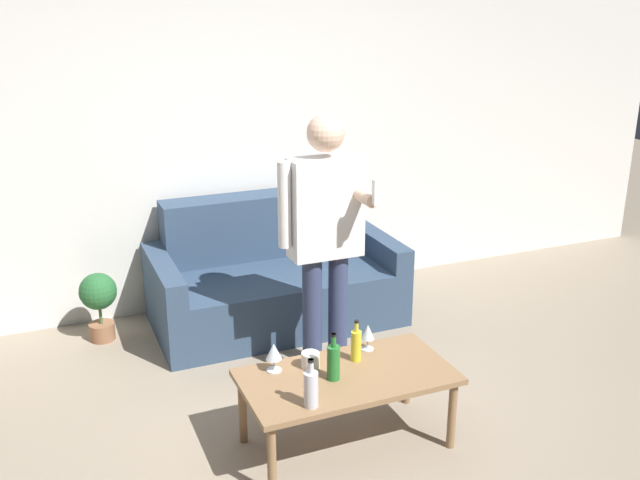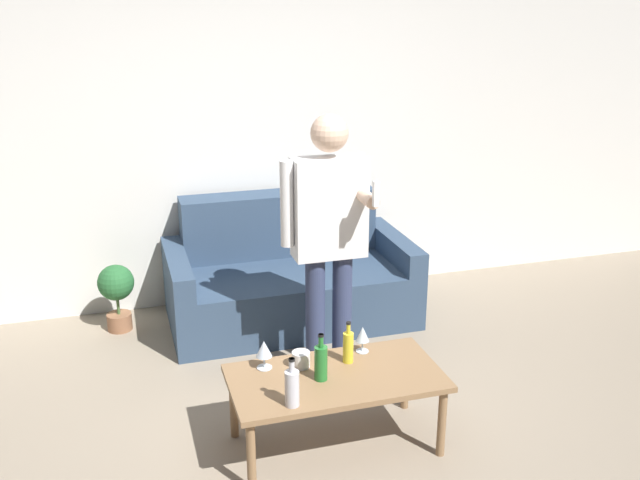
% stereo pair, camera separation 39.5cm
% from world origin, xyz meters
% --- Properties ---
extents(ground_plane, '(16.00, 16.00, 0.00)m').
position_xyz_m(ground_plane, '(0.00, 0.00, 0.00)').
color(ground_plane, gray).
extents(wall_back, '(8.00, 0.06, 2.70)m').
position_xyz_m(wall_back, '(0.00, 2.31, 1.35)').
color(wall_back, silver).
rests_on(wall_back, ground_plane).
extents(couch, '(1.72, 0.91, 0.87)m').
position_xyz_m(couch, '(0.25, 1.85, 0.30)').
color(couch, '#334760').
rests_on(couch, ground_plane).
extents(coffee_table, '(1.08, 0.57, 0.41)m').
position_xyz_m(coffee_table, '(0.08, 0.22, 0.37)').
color(coffee_table, '#8E6B47').
rests_on(coffee_table, ground_plane).
extents(bottle_orange, '(0.07, 0.07, 0.25)m').
position_xyz_m(bottle_orange, '(-0.20, 0.01, 0.51)').
color(bottle_orange, silver).
rests_on(bottle_orange, coffee_table).
extents(bottle_green, '(0.06, 0.06, 0.23)m').
position_xyz_m(bottle_green, '(0.19, 0.33, 0.50)').
color(bottle_green, yellow).
rests_on(bottle_green, coffee_table).
extents(bottle_dark, '(0.07, 0.07, 0.25)m').
position_xyz_m(bottle_dark, '(0.00, 0.20, 0.51)').
color(bottle_dark, '#23752D').
rests_on(bottle_dark, coffee_table).
extents(wine_glass_near, '(0.08, 0.08, 0.15)m').
position_xyz_m(wine_glass_near, '(-0.25, 0.40, 0.52)').
color(wine_glass_near, silver).
rests_on(wine_glass_near, coffee_table).
extents(wine_glass_far, '(0.07, 0.07, 0.15)m').
position_xyz_m(wine_glass_far, '(0.30, 0.42, 0.51)').
color(wine_glass_far, silver).
rests_on(wine_glass_far, coffee_table).
extents(cup_on_table, '(0.09, 0.09, 0.08)m').
position_xyz_m(cup_on_table, '(-0.06, 0.36, 0.46)').
color(cup_on_table, white).
rests_on(cup_on_table, coffee_table).
extents(person_standing_front, '(0.50, 0.42, 1.62)m').
position_xyz_m(person_standing_front, '(0.27, 0.94, 0.95)').
color(person_standing_front, navy).
rests_on(person_standing_front, ground_plane).
extents(potted_plant, '(0.25, 0.25, 0.48)m').
position_xyz_m(potted_plant, '(-0.95, 1.96, 0.30)').
color(potted_plant, '#936042').
rests_on(potted_plant, ground_plane).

